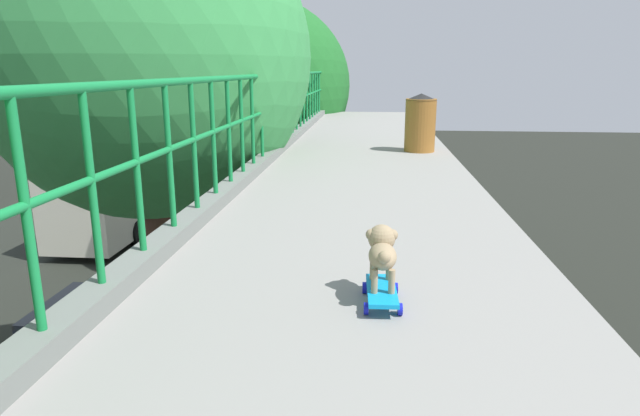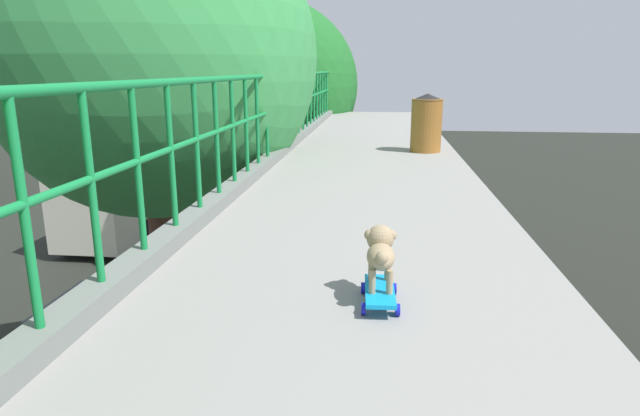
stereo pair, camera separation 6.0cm
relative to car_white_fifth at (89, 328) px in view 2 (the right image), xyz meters
The scene contains 7 objects.
car_white_fifth is the anchor object (origin of this frame).
city_bus 11.97m from the car_white_fifth, 107.44° to the left, with size 2.75×10.93×3.08m.
roadside_tree_mid 7.38m from the car_white_fifth, 39.90° to the right, with size 5.03×5.03×9.29m.
roadside_tree_far 8.78m from the car_white_fifth, 63.49° to the left, with size 5.75×5.75×8.83m.
toy_skateboard 11.65m from the car_white_fifth, 50.44° to the right, with size 0.22×0.44×0.09m.
small_dog 11.68m from the car_white_fifth, 50.18° to the right, with size 0.18×0.39×0.32m.
litter_bin 9.36m from the car_white_fifth, 17.92° to the right, with size 0.48×0.48×0.89m.
Camera 2 is at (1.27, -1.26, 6.65)m, focal length 30.37 mm.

